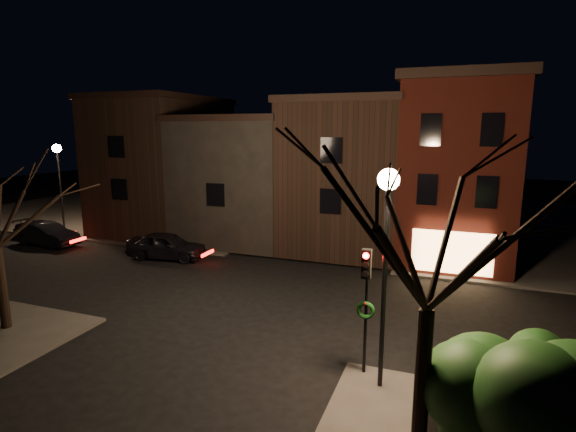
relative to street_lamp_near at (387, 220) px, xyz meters
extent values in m
plane|color=black|center=(-6.20, 6.00, -5.18)|extent=(120.00, 120.00, 0.00)
cube|color=#2D2B28|center=(-26.20, 26.00, -5.12)|extent=(30.00, 30.00, 0.12)
cube|color=#3F110B|center=(1.80, 15.50, -0.06)|extent=(6.00, 8.00, 10.00)
cube|color=black|center=(1.80, 15.50, 5.19)|extent=(6.50, 8.50, 0.50)
cube|color=#F0B26C|center=(1.80, 11.45, -3.76)|extent=(4.00, 0.12, 2.20)
cube|color=black|center=(-4.70, 16.50, -0.56)|extent=(7.00, 10.00, 9.00)
cube|color=black|center=(-4.70, 16.50, 4.14)|extent=(7.30, 10.30, 0.40)
cube|color=black|center=(-11.95, 16.50, -1.06)|extent=(7.50, 10.00, 8.00)
cube|color=black|center=(-11.95, 16.50, 3.14)|extent=(7.80, 10.30, 0.40)
cube|color=black|center=(-19.20, 16.50, -0.31)|extent=(7.00, 10.00, 9.50)
cube|color=black|center=(-19.20, 16.50, 4.64)|extent=(7.30, 10.30, 0.40)
cylinder|color=black|center=(0.00, 0.00, -2.06)|extent=(0.14, 0.14, 6.00)
sphere|color=#FFD18C|center=(0.00, 0.00, 1.12)|extent=(0.60, 0.60, 0.60)
cylinder|color=black|center=(-25.20, 12.20, -2.06)|extent=(0.14, 0.14, 6.00)
sphere|color=#FFD18C|center=(-25.20, 12.20, 1.12)|extent=(0.60, 0.60, 0.60)
cylinder|color=black|center=(-0.60, 0.60, -3.06)|extent=(0.10, 0.10, 4.00)
cube|color=black|center=(-0.60, 0.42, -1.46)|extent=(0.28, 0.22, 0.90)
cylinder|color=#FF0C07|center=(-0.60, 0.30, -1.18)|extent=(0.18, 0.06, 0.18)
cylinder|color=black|center=(-0.60, 0.30, -1.46)|extent=(0.18, 0.06, 0.18)
cylinder|color=black|center=(-0.60, 0.30, -1.74)|extent=(0.18, 0.06, 0.18)
torus|color=#0C380F|center=(-0.60, 0.51, -2.96)|extent=(0.58, 0.14, 0.58)
sphere|color=#990C0C|center=(-0.60, 0.49, -2.74)|extent=(0.12, 0.12, 0.12)
cylinder|color=black|center=(1.30, -2.50, -3.27)|extent=(0.36, 0.36, 3.57)
cylinder|color=black|center=(-14.20, -1.00, -3.48)|extent=(0.36, 0.36, 3.15)
ellipsoid|color=black|center=(3.30, -2.00, -3.51)|extent=(3.57, 3.57, 3.10)
imported|color=black|center=(-14.24, 9.43, -4.38)|extent=(4.92, 2.50, 1.61)
imported|color=black|center=(-23.57, 9.26, -4.42)|extent=(4.68, 1.90, 1.51)
imported|color=black|center=(-25.15, 10.30, -4.51)|extent=(4.78, 2.43, 1.33)
camera|label=1|loc=(1.70, -12.40, 2.47)|focal=28.00mm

